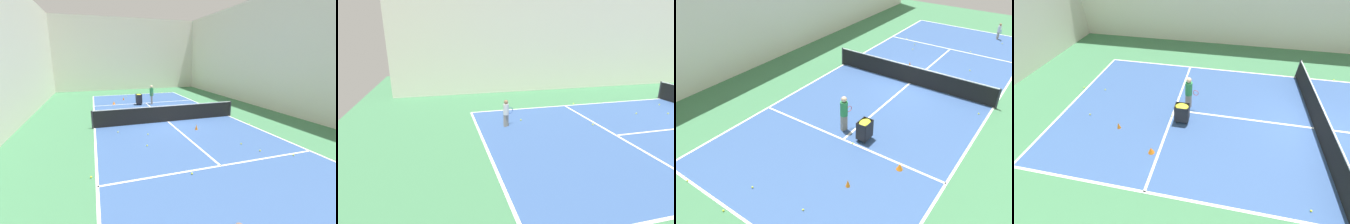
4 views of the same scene
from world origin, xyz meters
TOP-DOWN VIEW (x-y plane):
  - line_baseline_near at (0.00, -11.85)m, footprint 9.19×0.10m
  - line_sideline_left at (-4.60, 0.00)m, footprint 0.10×23.71m
  - line_service_near at (0.00, -6.52)m, footprint 9.19×0.10m
  - hall_enclosure_left at (-8.95, 0.00)m, footprint 0.15×32.56m
  - player_near_baseline at (-2.17, -10.59)m, footprint 0.42×0.54m
  - tennis_ball_3 at (-3.36, -1.21)m, footprint 0.07×0.07m
  - tennis_ball_8 at (-1.33, -6.76)m, footprint 0.07×0.07m
  - tennis_ball_9 at (-2.73, -9.73)m, footprint 0.07×0.07m
  - tennis_ball_10 at (-1.85, -2.11)m, footprint 0.07×0.07m
  - tennis_ball_14 at (-4.79, -5.88)m, footprint 0.07×0.07m
  - tennis_ball_15 at (-2.27, -3.68)m, footprint 0.07×0.07m

SIDE VIEW (x-z plane):
  - line_baseline_near at x=0.00m, z-range 0.00..0.01m
  - line_sideline_left at x=-4.60m, z-range 0.00..0.01m
  - line_service_near at x=0.00m, z-range 0.00..0.01m
  - tennis_ball_3 at x=-3.36m, z-range 0.00..0.07m
  - tennis_ball_8 at x=-1.33m, z-range 0.00..0.07m
  - tennis_ball_9 at x=-2.73m, z-range 0.00..0.07m
  - tennis_ball_10 at x=-1.85m, z-range 0.00..0.07m
  - tennis_ball_14 at x=-4.79m, z-range 0.00..0.07m
  - tennis_ball_15 at x=-2.27m, z-range 0.00..0.07m
  - player_near_baseline at x=-2.17m, z-range 0.09..1.30m
  - hall_enclosure_left at x=-8.95m, z-range 0.00..8.90m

